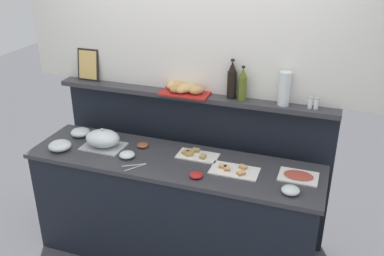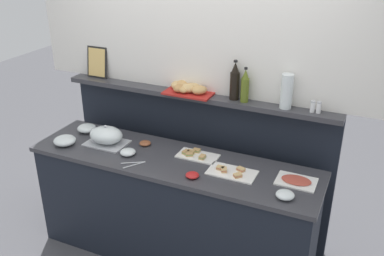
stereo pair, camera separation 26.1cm
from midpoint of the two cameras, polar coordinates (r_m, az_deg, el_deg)
name	(u,v)px [view 1 (the left image)]	position (r m, az deg, el deg)	size (l,w,h in m)	color
ground_plane	(197,215)	(4.33, -1.09, -11.41)	(12.00, 12.00, 0.00)	#4C4C51
buffet_counter	(174,209)	(3.61, -4.52, -10.71)	(2.31, 0.62, 0.93)	black
back_ledge_unit	(193,158)	(3.86, -1.76, -3.96)	(2.37, 0.22, 1.33)	black
upper_wall_panel	(195,12)	(3.46, -1.90, 14.98)	(2.97, 0.08, 1.27)	white
sandwich_platter_side	(196,155)	(3.40, -1.67, -3.60)	(0.32, 0.18, 0.04)	white
sandwich_platter_front	(234,170)	(3.20, 3.26, -5.63)	(0.36, 0.20, 0.04)	white
cold_cuts_platter	(298,176)	(3.19, 11.58, -6.28)	(0.28, 0.20, 0.02)	white
serving_cloche	(103,139)	(3.61, -13.71, -1.48)	(0.34, 0.24, 0.17)	#B7BABF
glass_bowl_large	(80,133)	(3.88, -16.37, -0.61)	(0.17, 0.17, 0.07)	silver
glass_bowl_medium	(60,146)	(3.68, -18.97, -2.29)	(0.18, 0.18, 0.07)	silver
glass_bowl_small	(127,155)	(3.43, -10.72, -3.56)	(0.12, 0.12, 0.05)	silver
glass_bowl_extra	(290,190)	(2.99, 10.41, -8.16)	(0.12, 0.12, 0.05)	silver
condiment_bowl_dark	(143,145)	(3.58, -8.60, -2.28)	(0.10, 0.10, 0.03)	brown
condiment_bowl_teal	(196,175)	(3.12, -1.86, -6.27)	(0.10, 0.10, 0.03)	red
serving_tongs	(135,166)	(3.30, -9.76, -5.03)	(0.16, 0.16, 0.01)	#B7BABF
olive_oil_bottle	(243,85)	(3.36, 4.47, 5.63)	(0.06, 0.06, 0.28)	#56661E
wine_bottle_dark	(232,81)	(3.40, 3.10, 6.21)	(0.08, 0.08, 0.32)	black
salt_shaker	(310,103)	(3.31, 13.16, 3.22)	(0.03, 0.03, 0.09)	white
pepper_shaker	(316,103)	(3.30, 13.92, 3.12)	(0.03, 0.03, 0.09)	white
bread_basket	(183,89)	(3.53, -3.32, 5.18)	(0.40, 0.26, 0.08)	#B2231E
framed_picture	(88,65)	(3.97, -15.40, 8.01)	(0.20, 0.06, 0.28)	black
water_carafe	(284,89)	(3.30, 9.89, 5.11)	(0.09, 0.09, 0.26)	silver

